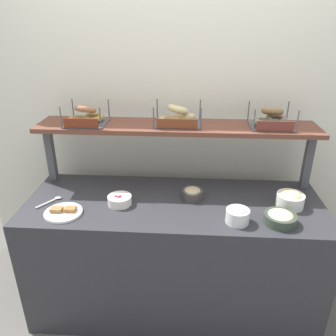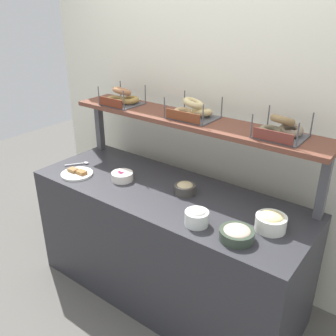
{
  "view_description": "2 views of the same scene",
  "coord_description": "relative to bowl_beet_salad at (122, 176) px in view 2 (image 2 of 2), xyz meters",
  "views": [
    {
      "loc": [
        0.09,
        -1.85,
        1.93
      ],
      "look_at": [
        -0.04,
        0.06,
        1.06
      ],
      "focal_mm": 35.47,
      "sensor_mm": 36.0,
      "label": 1
    },
    {
      "loc": [
        1.3,
        -1.7,
        2.0
      ],
      "look_at": [
        -0.0,
        0.02,
        1.01
      ],
      "focal_mm": 39.63,
      "sensor_mm": 36.0,
      "label": 2
    }
  ],
  "objects": [
    {
      "name": "bagel_basket_everything",
      "position": [
        -0.26,
        0.3,
        0.45
      ],
      "size": [
        0.27,
        0.26,
        0.14
      ],
      "color": "#4C4C51",
      "rests_on": "upper_shelf"
    },
    {
      "name": "shelf_riser_right",
      "position": [
        1.23,
        0.33,
        0.17
      ],
      "size": [
        0.05,
        0.05,
        0.4
      ],
      "primitive_type": "cube",
      "color": "#4C4C51",
      "rests_on": "deli_counter"
    },
    {
      "name": "bagel_basket_plain",
      "position": [
        0.35,
        0.34,
        0.45
      ],
      "size": [
        0.31,
        0.26,
        0.14
      ],
      "color": "#4C4C51",
      "rests_on": "upper_shelf"
    },
    {
      "name": "back_wall",
      "position": [
        0.34,
        0.61,
        0.32
      ],
      "size": [
        3.1,
        0.06,
        2.4
      ],
      "primitive_type": "cube",
      "color": "silver",
      "rests_on": "ground_plane"
    },
    {
      "name": "deli_counter",
      "position": [
        0.34,
        0.06,
        -0.46
      ],
      "size": [
        1.9,
        0.7,
        0.85
      ],
      "primitive_type": "cube",
      "color": "#2D2D33",
      "rests_on": "ground_plane"
    },
    {
      "name": "bowl_egg_salad",
      "position": [
        1.06,
        0.05,
        0.02
      ],
      "size": [
        0.17,
        0.17,
        0.11
      ],
      "color": "white",
      "rests_on": "deli_counter"
    },
    {
      "name": "ground_plane",
      "position": [
        0.34,
        0.06,
        -0.88
      ],
      "size": [
        8.0,
        8.0,
        0.0
      ],
      "primitive_type": "plane",
      "color": "#595651"
    },
    {
      "name": "bagel_basket_poppy",
      "position": [
        0.95,
        0.33,
        0.45
      ],
      "size": [
        0.28,
        0.25,
        0.14
      ],
      "color": "#4C4C51",
      "rests_on": "upper_shelf"
    },
    {
      "name": "serving_plate_white",
      "position": [
        -0.32,
        -0.13,
        -0.02
      ],
      "size": [
        0.23,
        0.23,
        0.04
      ],
      "color": "white",
      "rests_on": "deli_counter"
    },
    {
      "name": "serving_spoon_near_plate",
      "position": [
        -0.44,
        0.01,
        -0.02
      ],
      "size": [
        0.12,
        0.15,
        0.01
      ],
      "color": "#B7B7BC",
      "rests_on": "deli_counter"
    },
    {
      "name": "shelf_riser_left",
      "position": [
        -0.55,
        0.33,
        0.17
      ],
      "size": [
        0.05,
        0.05,
        0.4
      ],
      "primitive_type": "cube",
      "color": "#4C4C51",
      "rests_on": "deli_counter"
    },
    {
      "name": "bowl_tuna_salad",
      "position": [
        0.96,
        -0.15,
        0.01
      ],
      "size": [
        0.18,
        0.18,
        0.07
      ],
      "color": "#364335",
      "rests_on": "deli_counter"
    },
    {
      "name": "bowl_cream_cheese",
      "position": [
        0.72,
        -0.16,
        0.02
      ],
      "size": [
        0.13,
        0.13,
        0.11
      ],
      "color": "silver",
      "rests_on": "deli_counter"
    },
    {
      "name": "bowl_hummus",
      "position": [
        0.46,
        0.1,
        0.01
      ],
      "size": [
        0.14,
        0.14,
        0.08
      ],
      "color": "#403C37",
      "rests_on": "deli_counter"
    },
    {
      "name": "upper_shelf",
      "position": [
        0.34,
        0.33,
        0.38
      ],
      "size": [
        1.86,
        0.32,
        0.03
      ],
      "primitive_type": "cube",
      "color": "brown",
      "rests_on": "shelf_riser_left"
    },
    {
      "name": "bowl_beet_salad",
      "position": [
        0.0,
        0.0,
        0.0
      ],
      "size": [
        0.15,
        0.15,
        0.06
      ],
      "color": "white",
      "rests_on": "deli_counter"
    }
  ]
}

